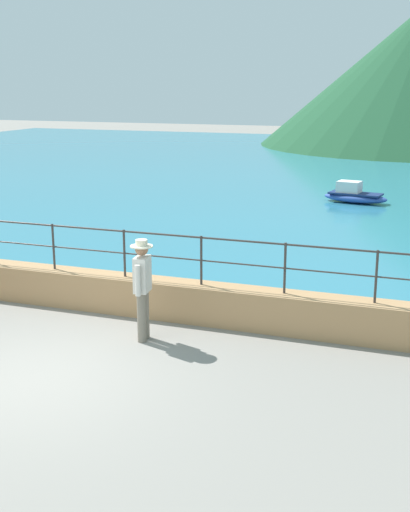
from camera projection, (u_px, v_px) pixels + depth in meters
name	position (u px, v px, depth m)	size (l,w,h in m)	color
ground_plane	(29.00, 379.00, 9.89)	(120.00, 120.00, 0.00)	gray
promenade_wall	(126.00, 294.00, 12.72)	(20.00, 0.56, 0.70)	tan
railing	(124.00, 245.00, 12.48)	(18.44, 0.04, 0.90)	#383330
lake_water	(329.00, 170.00, 33.41)	(64.00, 44.32, 0.06)	teal
person_walking	(142.00, 285.00, 11.15)	(0.38, 0.57, 1.75)	slate
boat_1	(354.00, 195.00, 24.06)	(2.42, 1.28, 0.76)	#2D4C9E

